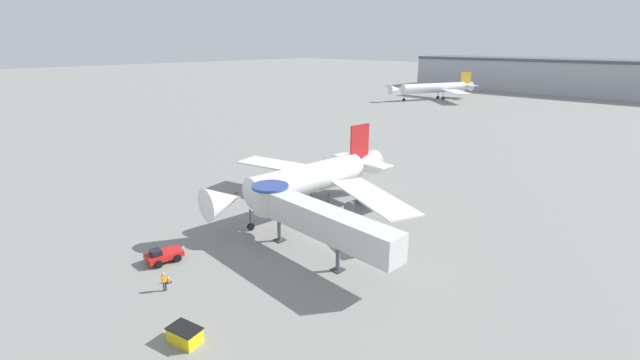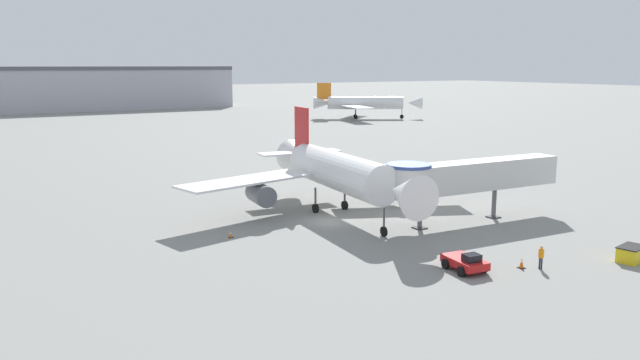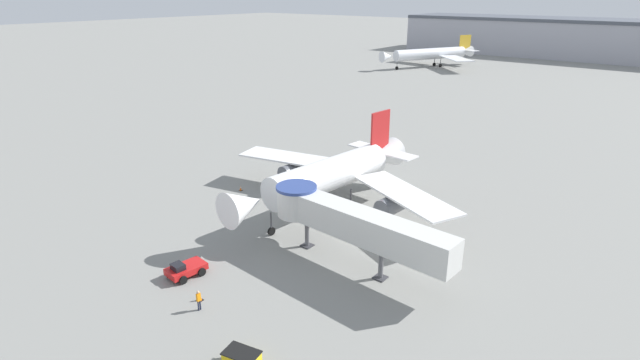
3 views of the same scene
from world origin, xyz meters
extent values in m
plane|color=gray|center=(0.00, 0.00, 0.00)|extent=(800.00, 800.00, 0.00)
cylinder|color=white|center=(2.10, 1.72, 4.52)|extent=(5.39, 17.22, 3.78)
cone|color=white|center=(0.94, -10.29, 4.52)|extent=(4.16, 4.50, 3.78)
cone|color=white|center=(3.04, 11.47, 4.52)|extent=(4.31, 6.01, 3.78)
cube|color=white|center=(-6.53, 5.28, 3.85)|extent=(14.67, 7.23, 0.22)
cube|color=white|center=(11.25, 3.57, 3.85)|extent=(14.62, 9.54, 0.22)
cube|color=#B21E1E|center=(3.01, 11.19, 7.92)|extent=(0.57, 3.49, 4.92)
cube|color=white|center=(3.06, 11.75, 5.18)|extent=(9.76, 3.34, 0.18)
cylinder|color=#565960|center=(-5.51, 4.14, 2.56)|extent=(2.40, 3.66, 2.08)
cylinder|color=#565960|center=(10.03, 2.64, 2.56)|extent=(2.40, 3.66, 2.08)
cylinder|color=#4C4C51|center=(1.26, -6.95, 1.54)|extent=(0.18, 0.18, 2.18)
cylinder|color=black|center=(1.26, -6.95, 0.45)|extent=(0.35, 0.92, 0.90)
cylinder|color=#4C4C51|center=(0.61, 3.99, 1.54)|extent=(0.22, 0.22, 2.18)
cylinder|color=black|center=(0.61, 3.99, 0.45)|extent=(0.48, 0.93, 0.90)
cylinder|color=#4C4C51|center=(4.00, 3.67, 1.54)|extent=(0.22, 0.22, 2.18)
cylinder|color=black|center=(4.00, 3.67, 0.45)|extent=(0.48, 0.93, 0.90)
cube|color=silver|center=(13.12, -6.86, 4.52)|extent=(17.59, 3.56, 2.80)
cylinder|color=silver|center=(4.39, -6.38, 4.52)|extent=(3.90, 3.90, 2.80)
cylinder|color=navy|center=(4.39, -6.38, 6.07)|extent=(4.10, 4.09, 0.30)
cylinder|color=#56565B|center=(5.79, -6.45, 1.56)|extent=(0.44, 0.44, 3.12)
cube|color=#333338|center=(5.79, -6.45, 0.06)|extent=(1.10, 1.10, 0.12)
cylinder|color=#56565B|center=(14.86, -6.96, 1.56)|extent=(0.44, 0.44, 3.12)
cube|color=#333338|center=(14.86, -6.96, 0.06)|extent=(1.10, 1.10, 0.12)
cube|color=red|center=(0.81, -17.61, 0.67)|extent=(2.34, 3.67, 0.58)
cube|color=black|center=(0.72, -18.39, 1.23)|extent=(1.28, 1.10, 0.53)
cylinder|color=black|center=(-0.29, -18.45, 0.38)|extent=(0.40, 0.79, 0.76)
cylinder|color=black|center=(1.70, -18.67, 0.38)|extent=(0.40, 0.79, 0.76)
cylinder|color=black|center=(-0.08, -16.55, 0.38)|extent=(0.40, 0.79, 0.76)
cylinder|color=black|center=(1.91, -16.77, 0.38)|extent=(0.40, 0.79, 0.76)
cube|color=yellow|center=(13.52, -22.59, 0.57)|extent=(2.60, 1.94, 1.14)
cube|color=black|center=(13.52, -22.59, 1.18)|extent=(2.76, 2.06, 0.08)
cube|color=black|center=(14.70, 1.95, 0.02)|extent=(0.46, 0.46, 0.04)
cone|color=orange|center=(14.70, 1.95, 0.40)|extent=(0.32, 0.32, 0.72)
cylinder|color=white|center=(14.70, 1.95, 0.49)|extent=(0.17, 0.17, 0.09)
cube|color=black|center=(4.91, -19.38, 0.02)|extent=(0.49, 0.49, 0.04)
cone|color=orange|center=(4.91, -19.38, 0.43)|extent=(0.34, 0.34, 0.77)
cylinder|color=white|center=(4.91, -19.38, 0.52)|extent=(0.19, 0.19, 0.09)
cube|color=black|center=(-10.65, -0.36, 0.02)|extent=(0.39, 0.39, 0.04)
cone|color=orange|center=(-10.65, -0.36, 0.34)|extent=(0.27, 0.27, 0.60)
cylinder|color=white|center=(-10.65, -0.36, 0.41)|extent=(0.15, 0.15, 0.07)
cylinder|color=#1E2338|center=(5.96, -20.34, 0.44)|extent=(0.13, 0.13, 0.87)
cylinder|color=#1E2338|center=(5.96, -20.16, 0.44)|extent=(0.13, 0.13, 0.87)
cube|color=orange|center=(5.96, -20.25, 1.22)|extent=(0.20, 0.35, 0.69)
sphere|color=tan|center=(5.96, -20.25, 1.68)|extent=(0.24, 0.24, 0.24)
cylinder|color=silver|center=(-43.46, 116.20, 4.44)|extent=(14.98, 26.35, 3.62)
cone|color=silver|center=(-50.77, 100.69, 4.44)|extent=(4.97, 5.14, 3.62)
cone|color=silver|center=(-37.06, 129.74, 4.44)|extent=(5.58, 6.45, 3.62)
cube|color=silver|center=(-50.70, 123.14, 3.80)|extent=(16.03, 7.79, 0.22)
cube|color=silver|center=(-33.49, 115.02, 3.80)|extent=(15.26, 14.85, 0.22)
cube|color=gold|center=(-37.18, 129.50, 7.69)|extent=(2.26, 4.43, 4.70)
cube|color=silver|center=(-36.95, 129.99, 5.07)|extent=(10.91, 7.50, 0.18)
cylinder|color=#4C4C51|center=(-49.05, 104.34, 1.59)|extent=(0.18, 0.18, 2.08)
cylinder|color=black|center=(-49.05, 104.34, 0.55)|extent=(0.70, 1.11, 1.10)
cylinder|color=#4C4C51|center=(-43.46, 119.99, 1.59)|extent=(0.22, 0.22, 2.08)
cylinder|color=black|center=(-43.46, 119.99, 0.55)|extent=(0.83, 1.17, 1.10)
cylinder|color=#4C4C51|center=(-40.52, 118.60, 1.59)|extent=(0.22, 0.22, 2.08)
cylinder|color=black|center=(-40.52, 118.60, 0.55)|extent=(0.83, 1.17, 1.10)
cube|color=#A8A8B2|center=(-9.90, 175.00, 6.63)|extent=(135.32, 27.85, 13.25)
cube|color=#4C515B|center=(-9.90, 175.00, 13.85)|extent=(135.32, 28.41, 1.20)
camera|label=1|loc=(38.90, -35.03, 21.20)|focal=24.00mm
camera|label=2|loc=(-31.09, -50.21, 15.10)|focal=35.00mm
camera|label=3|loc=(35.00, -40.78, 24.36)|focal=28.00mm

